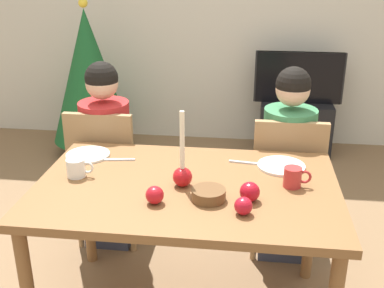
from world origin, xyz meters
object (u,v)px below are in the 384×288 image
tv_stand (295,127)px  apple_near_candle (250,192)px  chair_right (286,179)px  apple_by_left_plate (243,206)px  bowl_walnuts (209,195)px  person_left_child (107,158)px  mug_right (293,177)px  tv (299,78)px  apple_by_right_mug (155,195)px  plate_right (281,166)px  person_right_child (287,168)px  christmas_tree (89,76)px  candle_centerpiece (182,171)px  plate_left (88,155)px  dining_table (187,200)px  chair_left (106,169)px  mug_left (77,168)px

tv_stand → apple_near_candle: size_ratio=7.31×
chair_right → apple_by_left_plate: 0.92m
tv_stand → bowl_walnuts: 2.56m
person_left_child → mug_right: 1.25m
chair_right → tv: (0.19, 1.69, 0.20)m
apple_by_right_mug → plate_right: bearing=38.8°
person_left_child → person_right_child: bearing=0.0°
christmas_tree → candle_centerpiece: christmas_tree is taller
bowl_walnuts → mug_right: bearing=25.1°
person_right_child → tv_stand: person_right_child is taller
apple_by_right_mug → christmas_tree: bearing=115.1°
person_left_child → tv: (1.28, 1.66, 0.14)m
chair_right → bowl_walnuts: (-0.39, -0.75, 0.26)m
plate_left → bowl_walnuts: (0.68, -0.40, 0.02)m
dining_table → chair_right: bearing=50.2°
tv → bowl_walnuts: (-0.59, -2.44, 0.07)m
dining_table → mug_right: size_ratio=11.11×
person_left_child → bowl_walnuts: 1.06m
person_left_child → apple_near_candle: 1.18m
mug_right → bowl_walnuts: bearing=-154.9°
candle_centerpiece → apple_by_right_mug: size_ratio=4.56×
chair_right → person_right_child: person_right_child is taller
person_right_child → apple_by_right_mug: bearing=-126.3°
christmas_tree → mug_right: (1.64, -2.01, 0.07)m
dining_table → plate_left: 0.62m
chair_left → apple_by_left_plate: bearing=-45.0°
chair_left → apple_by_left_plate: chair_left is taller
christmas_tree → plate_left: christmas_tree is taller
plate_left → mug_left: mug_left is taller
tv → bowl_walnuts: tv is taller
apple_near_candle → person_right_child: bearing=74.3°
person_right_child → mug_right: (-0.02, -0.60, 0.23)m
mug_left → apple_near_candle: same height
dining_table → mug_left: bearing=178.2°
tv → apple_by_left_plate: (-0.43, -2.54, 0.08)m
apple_by_left_plate → mug_left: bearing=162.0°
mug_left → apple_by_left_plate: mug_left is taller
tv → apple_by_right_mug: size_ratio=10.01×
candle_centerpiece → bowl_walnuts: size_ratio=2.42×
plate_left → bowl_walnuts: bowl_walnuts is taller
candle_centerpiece → apple_near_candle: size_ratio=4.11×
person_left_child → plate_left: 0.42m
plate_left → chair_right: bearing=18.0°
person_right_child → christmas_tree: bearing=139.8°
person_right_child → bowl_walnuts: bearing=-116.7°
plate_left → tv_stand: bearing=58.3°
candle_centerpiece → apple_by_right_mug: 0.20m
chair_left → person_right_child: (1.09, 0.03, 0.06)m
chair_left → apple_by_left_plate: size_ratio=11.96×
chair_right → plate_left: size_ratio=3.94×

